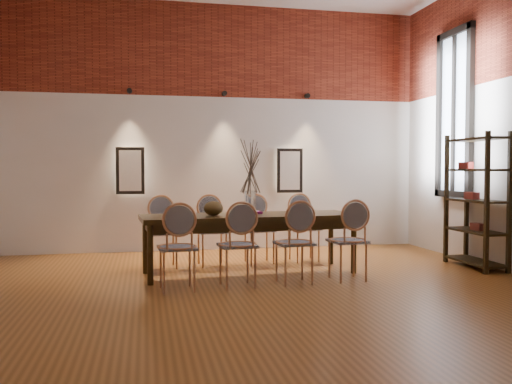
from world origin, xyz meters
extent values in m
cube|color=#9A5D26|center=(0.00, 0.00, -0.01)|extent=(7.00, 7.00, 0.02)
cube|color=silver|center=(0.00, 3.55, 2.00)|extent=(7.00, 0.10, 4.00)
cube|color=maroon|center=(0.00, 3.48, 3.25)|extent=(7.00, 0.02, 1.50)
cube|color=#FFEAC6|center=(-1.30, 3.45, 1.30)|extent=(0.36, 0.06, 0.66)
cube|color=#FFEAC6|center=(1.30, 3.45, 1.30)|extent=(0.36, 0.06, 0.66)
cylinder|color=black|center=(-1.30, 3.42, 2.55)|extent=(0.08, 0.10, 0.08)
cylinder|color=black|center=(0.20, 3.42, 2.55)|extent=(0.08, 0.10, 0.08)
cylinder|color=black|center=(1.60, 3.42, 2.55)|extent=(0.08, 0.10, 0.08)
cube|color=silver|center=(3.46, 2.00, 2.15)|extent=(0.02, 0.78, 2.38)
cube|color=black|center=(3.44, 2.00, 2.15)|extent=(0.08, 0.90, 2.50)
cube|color=black|center=(3.44, 2.00, 2.15)|extent=(0.06, 0.06, 2.40)
cube|color=#37260E|center=(0.22, 1.36, 0.38)|extent=(2.76, 1.07, 0.75)
cylinder|color=silver|center=(0.23, 1.36, 0.90)|extent=(0.14, 0.14, 0.30)
ellipsoid|color=brown|center=(-0.25, 1.28, 0.84)|extent=(0.24, 0.24, 0.18)
cube|color=#831462|center=(0.26, 1.47, 0.77)|extent=(0.27, 0.20, 0.03)
camera|label=1|loc=(-1.07, -5.33, 1.31)|focal=38.00mm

